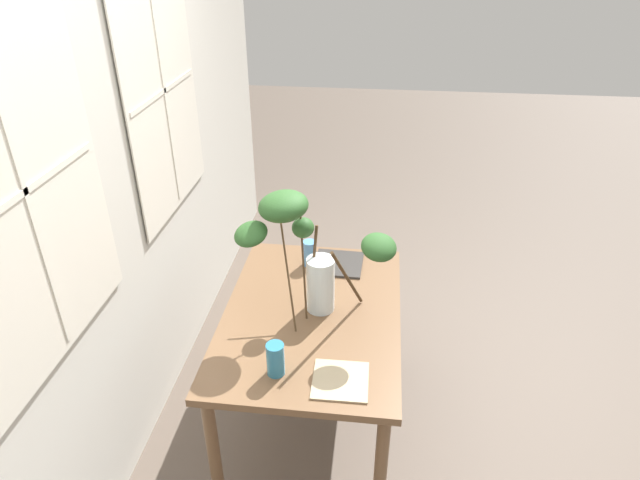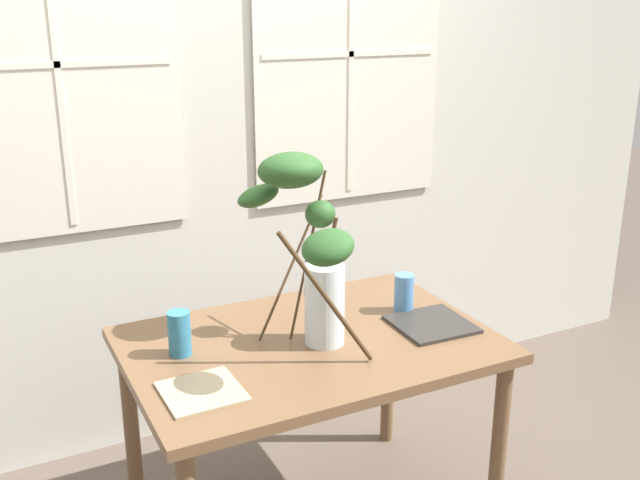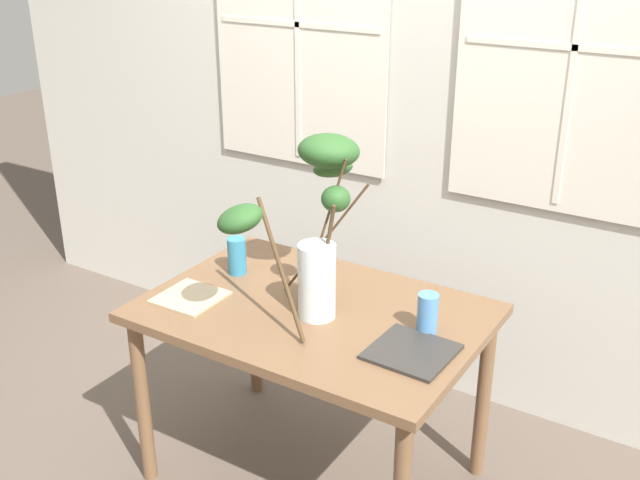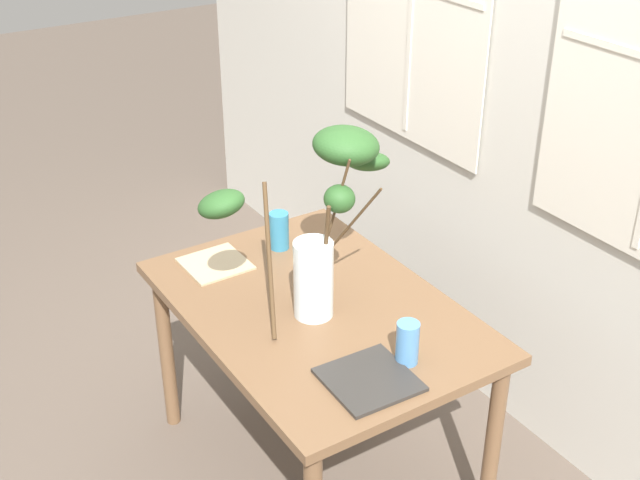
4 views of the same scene
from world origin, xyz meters
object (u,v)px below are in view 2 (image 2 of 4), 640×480
(drinking_glass_blue_left, at_px, (179,333))
(plate_square_left, at_px, (202,392))
(drinking_glass_blue_right, at_px, (404,293))
(plate_square_right, at_px, (431,324))
(dining_table, at_px, (310,364))
(vase_with_branches, at_px, (306,238))

(drinking_glass_blue_left, distance_m, plate_square_left, 0.28)
(drinking_glass_blue_right, bearing_deg, plate_square_right, -83.49)
(dining_table, bearing_deg, vase_with_branches, 94.73)
(dining_table, distance_m, vase_with_branches, 0.45)
(drinking_glass_blue_right, height_order, plate_square_left, drinking_glass_blue_right)
(vase_with_branches, relative_size, drinking_glass_blue_left, 5.11)
(vase_with_branches, bearing_deg, plate_square_right, -13.59)
(vase_with_branches, distance_m, plate_square_right, 0.57)
(vase_with_branches, distance_m, drinking_glass_blue_right, 0.51)
(plate_square_left, xyz_separation_m, plate_square_right, (0.87, 0.09, 0.00))
(plate_square_right, bearing_deg, plate_square_left, -174.42)
(dining_table, xyz_separation_m, plate_square_left, (-0.44, -0.17, 0.09))
(drinking_glass_blue_left, height_order, plate_square_left, drinking_glass_blue_left)
(plate_square_right, bearing_deg, drinking_glass_blue_left, 167.95)
(dining_table, bearing_deg, drinking_glass_blue_left, 167.35)
(drinking_glass_blue_left, relative_size, plate_square_right, 0.58)
(drinking_glass_blue_left, height_order, drinking_glass_blue_right, drinking_glass_blue_left)
(vase_with_branches, height_order, drinking_glass_blue_right, vase_with_branches)
(drinking_glass_blue_right, xyz_separation_m, plate_square_left, (-0.85, -0.24, -0.07))
(drinking_glass_blue_right, bearing_deg, dining_table, -170.94)
(drinking_glass_blue_left, xyz_separation_m, plate_square_left, (-0.02, -0.27, -0.07))
(dining_table, xyz_separation_m, plate_square_right, (0.44, -0.09, 0.10))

